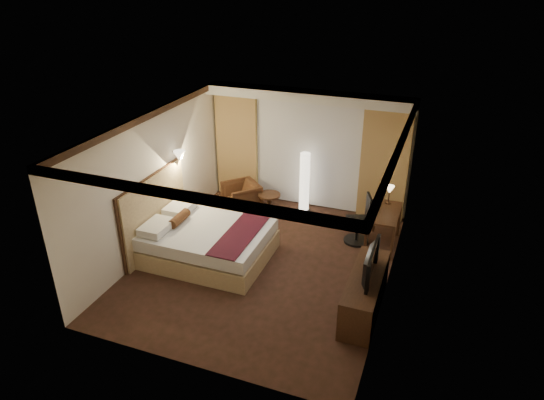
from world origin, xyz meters
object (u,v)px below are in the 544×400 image
at_px(armchair, 241,196).
at_px(floor_lamp, 304,182).
at_px(side_table, 269,205).
at_px(dresser, 365,293).
at_px(desk, 383,229).
at_px(office_chair, 358,219).
at_px(bed, 209,242).
at_px(television, 366,260).

height_order(armchair, floor_lamp, floor_lamp).
bearing_deg(side_table, dresser, -44.11).
distance_m(armchair, desk, 3.25).
xyz_separation_m(floor_lamp, dresser, (1.96, -3.04, -0.36)).
bearing_deg(office_chair, armchair, 150.43).
relative_size(bed, armchair, 2.98).
height_order(armchair, television, television).
relative_size(floor_lamp, television, 1.40).
relative_size(floor_lamp, desk, 1.28).
bearing_deg(floor_lamp, desk, -25.11).
height_order(armchair, desk, same).
xyz_separation_m(office_chair, dresser, (0.55, -2.10, -0.18)).
bearing_deg(desk, dresser, -88.67).
distance_m(desk, office_chair, 0.53).
relative_size(armchair, dresser, 0.43).
height_order(bed, armchair, armchair).
bearing_deg(armchair, side_table, 41.25).
bearing_deg(armchair, dresser, 4.88).
bearing_deg(desk, bed, -151.93).
height_order(desk, dresser, desk).
relative_size(bed, dresser, 1.29).
bearing_deg(side_table, armchair, 178.71).
xyz_separation_m(dresser, television, (-0.03, 0.00, 0.62)).
bearing_deg(office_chair, bed, -168.75).
relative_size(bed, office_chair, 2.15).
bearing_deg(side_table, bed, -103.60).
relative_size(side_table, dresser, 0.31).
distance_m(floor_lamp, office_chair, 1.70).
height_order(bed, television, television).
xyz_separation_m(desk, office_chair, (-0.50, -0.05, 0.14)).
relative_size(armchair, office_chair, 0.72).
height_order(office_chair, dresser, office_chair).
xyz_separation_m(bed, armchair, (-0.21, 1.99, 0.05)).
bearing_deg(bed, armchair, 95.87).
distance_m(bed, desk, 3.43).
relative_size(armchair, side_table, 1.39).
bearing_deg(office_chair, television, -96.54).
relative_size(desk, television, 1.09).
bearing_deg(dresser, floor_lamp, 122.77).
bearing_deg(office_chair, dresser, -95.77).
bearing_deg(side_table, office_chair, -11.54).
bearing_deg(side_table, desk, -8.20).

